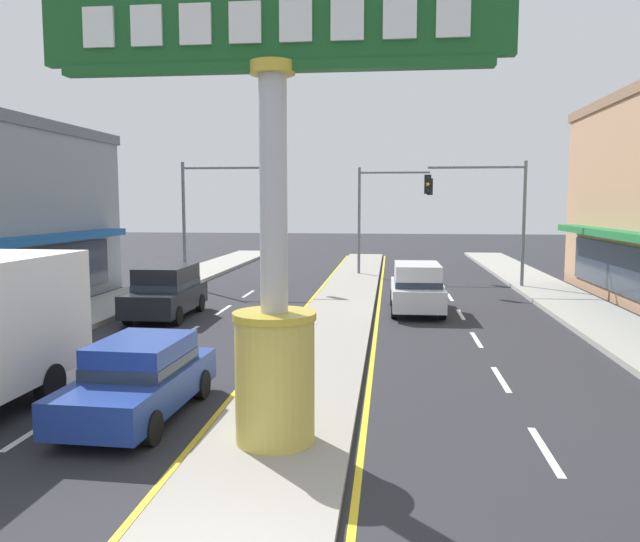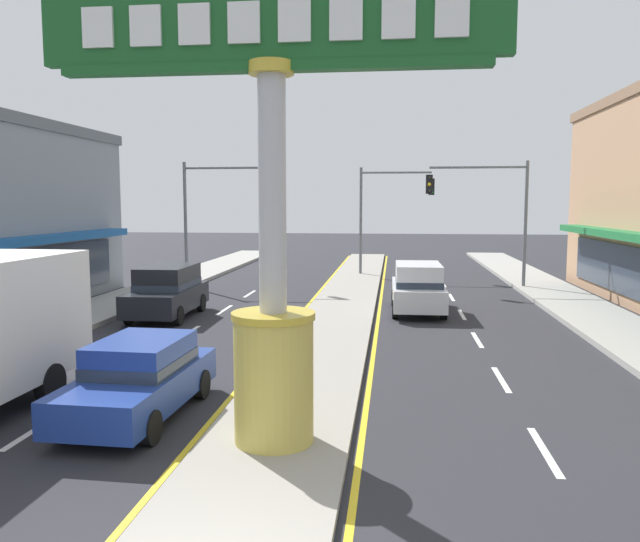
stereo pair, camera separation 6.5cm
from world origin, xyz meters
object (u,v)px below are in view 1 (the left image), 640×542
at_px(district_sign, 274,228).
at_px(sedan_far_right_lane, 140,377).
at_px(traffic_light_median_far, 386,203).
at_px(traffic_light_left_side, 218,202).
at_px(suv_near_left_lane, 417,287).
at_px(suv_mid_left_lane, 166,291).
at_px(traffic_light_right_side, 487,202).

height_order(district_sign, sedan_far_right_lane, district_sign).
height_order(district_sign, traffic_light_median_far, district_sign).
relative_size(traffic_light_left_side, traffic_light_median_far, 1.00).
bearing_deg(traffic_light_median_far, district_sign, -93.57).
bearing_deg(suv_near_left_lane, traffic_light_left_side, 147.11).
distance_m(sedan_far_right_lane, suv_mid_left_lane, 11.01).
relative_size(district_sign, traffic_light_right_side, 1.23).
relative_size(suv_near_left_lane, suv_mid_left_lane, 0.99).
xyz_separation_m(sedan_far_right_lane, suv_near_left_lane, (5.89, 12.58, 0.20)).
relative_size(traffic_light_median_far, sedan_far_right_lane, 1.42).
distance_m(traffic_light_right_side, traffic_light_median_far, 6.95).
height_order(traffic_light_right_side, suv_near_left_lane, traffic_light_right_side).
relative_size(sedan_far_right_lane, suv_near_left_lane, 0.94).
relative_size(traffic_light_right_side, sedan_far_right_lane, 1.42).
bearing_deg(traffic_light_right_side, sedan_far_right_lane, -115.79).
distance_m(traffic_light_median_far, suv_mid_left_lane, 16.40).
bearing_deg(sedan_far_right_lane, suv_near_left_lane, 64.90).
relative_size(district_sign, sedan_far_right_lane, 1.76).
bearing_deg(suv_near_left_lane, traffic_light_median_far, 96.37).
xyz_separation_m(district_sign, sedan_far_right_lane, (-2.95, 1.33, -3.00)).
bearing_deg(district_sign, sedan_far_right_lane, 155.75).
distance_m(traffic_light_left_side, sedan_far_right_lane, 19.37).
xyz_separation_m(traffic_light_left_side, sedan_far_right_lane, (3.59, -18.71, -3.46)).
height_order(traffic_light_left_side, traffic_light_median_far, same).
xyz_separation_m(traffic_light_left_side, traffic_light_right_side, (13.06, 0.90, 0.00)).
distance_m(traffic_light_right_side, sedan_far_right_lane, 22.06).
bearing_deg(suv_near_left_lane, traffic_light_right_side, 63.00).
distance_m(district_sign, suv_near_left_lane, 14.49).
height_order(district_sign, traffic_light_right_side, district_sign).
bearing_deg(district_sign, traffic_light_right_side, 72.68).
relative_size(traffic_light_median_far, suv_near_left_lane, 1.34).
bearing_deg(traffic_light_median_far, traffic_light_right_side, -44.98).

